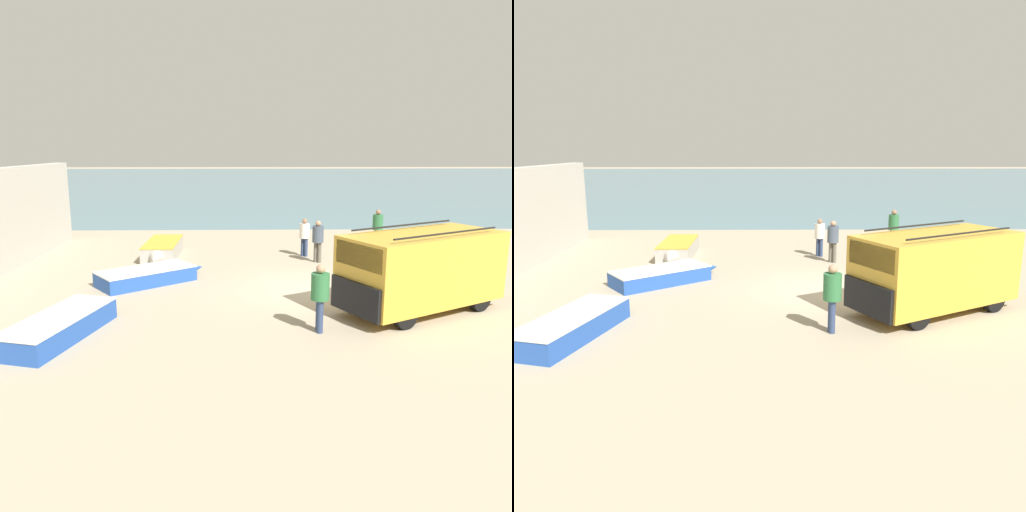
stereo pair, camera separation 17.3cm
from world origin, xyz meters
TOP-DOWN VIEW (x-y plane):
  - ground_plane at (0.00, 0.00)m, footprint 200.00×200.00m
  - sea_water at (0.00, 52.00)m, footprint 120.00×80.00m
  - parked_van at (2.62, -2.05)m, footprint 5.06×3.93m
  - fishing_rowboat_0 at (-6.66, -3.73)m, footprint 2.02×4.12m
  - fishing_rowboat_1 at (-5.47, 1.04)m, footprint 3.61×3.07m
  - fishing_rowboat_2 at (5.89, 2.72)m, footprint 1.55×5.13m
  - fishing_rowboat_3 at (-5.66, 5.03)m, footprint 1.31×3.94m
  - fisherman_0 at (0.65, 3.98)m, footprint 0.44×0.44m
  - fisherman_1 at (-0.40, -3.64)m, footprint 0.45×0.45m
  - fisherman_2 at (3.76, 6.77)m, footprint 0.46×0.46m
  - fisherman_3 at (0.25, 5.13)m, footprint 0.42×0.42m

SIDE VIEW (x-z plane):
  - ground_plane at x=0.00m, z-range 0.00..0.00m
  - sea_water at x=0.00m, z-range 0.00..0.01m
  - fishing_rowboat_1 at x=-5.47m, z-range 0.00..0.51m
  - fishing_rowboat_0 at x=-6.66m, z-range 0.00..0.56m
  - fishing_rowboat_2 at x=5.89m, z-range 0.00..0.61m
  - fishing_rowboat_3 at x=-5.66m, z-range 0.00..0.66m
  - fisherman_3 at x=0.25m, z-range 0.16..1.75m
  - fisherman_0 at x=0.65m, z-range 0.16..1.84m
  - fisherman_1 at x=-0.40m, z-range 0.17..1.89m
  - fisherman_2 at x=3.76m, z-range 0.17..1.92m
  - parked_van at x=2.62m, z-range 0.04..2.38m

